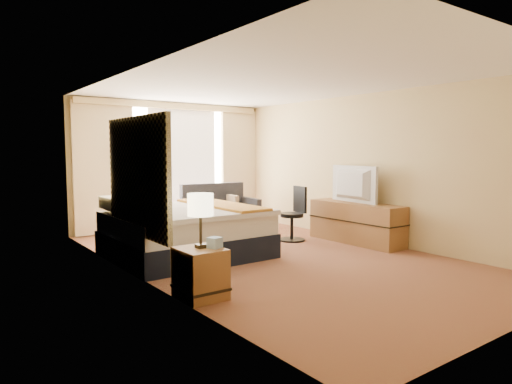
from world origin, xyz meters
TOP-DOWN VIEW (x-y plane):
  - floor at (0.00, 0.00)m, footprint 4.20×7.00m
  - ceiling at (0.00, 0.00)m, footprint 4.20×7.00m
  - wall_back at (0.00, 3.50)m, footprint 4.20×0.02m
  - wall_left at (-2.10, 0.00)m, footprint 0.02×7.00m
  - wall_right at (2.10, 0.00)m, footprint 0.02×7.00m
  - headboard at (-2.06, 0.20)m, footprint 0.06×1.85m
  - nightstand_left at (-1.87, -1.05)m, footprint 0.45×0.52m
  - nightstand_right at (-1.87, 1.45)m, footprint 0.45×0.52m
  - media_dresser at (1.83, 0.00)m, footprint 0.50×1.80m
  - window at (0.25, 3.47)m, footprint 2.30×0.02m
  - curtains at (-0.00, 3.39)m, footprint 4.12×0.19m
  - bed at (-1.06, 0.85)m, footprint 2.15×1.97m
  - loveseat at (0.56, 2.49)m, footprint 1.56×0.92m
  - floor_lamp at (-1.15, 3.30)m, footprint 0.22×0.22m
  - desk_chair at (1.09, 0.79)m, footprint 0.47×0.47m
  - lamp_left at (-1.85, -1.04)m, footprint 0.28×0.28m
  - lamp_right at (-1.84, 1.41)m, footprint 0.25×0.25m
  - tissue_box at (-1.74, -1.13)m, footprint 0.16×0.16m
  - telephone at (-1.80, 1.39)m, footprint 0.22×0.20m
  - television at (1.78, 0.13)m, footprint 0.28×1.12m

SIDE VIEW (x-z plane):
  - floor at x=0.00m, z-range -0.01..0.01m
  - nightstand_left at x=-1.87m, z-range 0.00..0.55m
  - nightstand_right at x=-1.87m, z-range 0.00..0.55m
  - loveseat at x=0.56m, z-range -0.16..0.78m
  - media_dresser at x=1.83m, z-range 0.00..0.70m
  - bed at x=-1.06m, z-range -0.14..0.91m
  - desk_chair at x=1.09m, z-range -0.05..0.92m
  - telephone at x=-1.80m, z-range 0.55..0.62m
  - tissue_box at x=-1.74m, z-range 0.55..0.67m
  - lamp_right at x=-1.84m, z-range 0.70..1.23m
  - lamp_left at x=-1.85m, z-range 0.71..1.31m
  - television at x=1.78m, z-range 0.70..1.34m
  - floor_lamp at x=-1.15m, z-range 0.36..2.12m
  - headboard at x=-2.06m, z-range 0.53..2.03m
  - wall_back at x=0.00m, z-range 0.00..2.60m
  - wall_left at x=-2.10m, z-range 0.00..2.60m
  - wall_right at x=2.10m, z-range 0.00..2.60m
  - window at x=0.25m, z-range 0.17..2.47m
  - curtains at x=0.00m, z-range 0.13..2.69m
  - ceiling at x=0.00m, z-range 2.59..2.61m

